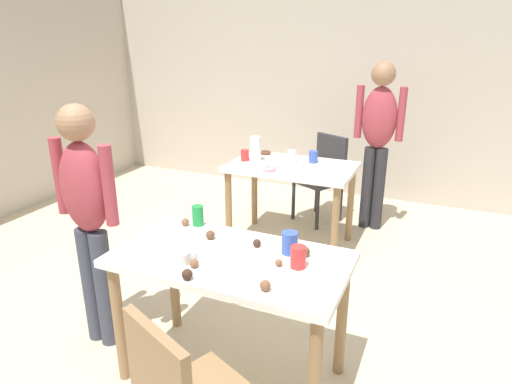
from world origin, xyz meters
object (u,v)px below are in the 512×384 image
Objects in this scene: pitcher_far at (255,149)px; mixing_bowl at (173,254)px; soda_can at (198,216)px; chair_far_table at (324,173)px; dining_table_far at (291,178)px; person_girl_near at (87,209)px; person_adult_far at (378,132)px; dining_table_near at (230,275)px.

mixing_bowl is at bearing -78.70° from pitcher_far.
pitcher_far reaches higher than soda_can.
pitcher_far is (-0.45, -0.69, 0.36)m from chair_far_table.
chair_far_table is 0.90m from pitcher_far.
dining_table_far is 0.71m from chair_far_table.
chair_far_table is 0.59× the size of person_girl_near.
dining_table_far is at bearing 0.69° from pitcher_far.
person_adult_far is 13.12× the size of soda_can.
person_girl_near is at bearing -177.13° from dining_table_near.
person_girl_near reaches higher than soda_can.
soda_can is at bearing 142.10° from dining_table_near.
mixing_bowl is 1.91m from pitcher_far.
soda_can is 0.56× the size of pitcher_far.
dining_table_near is 1.74m from dining_table_far.
person_adult_far reaches higher than soda_can.
pitcher_far is at bearing 81.38° from person_girl_near.
dining_table_near is 5.67× the size of mixing_bowl.
person_girl_near is at bearing -109.11° from dining_table_far.
dining_table_far is 8.84× the size of soda_can.
person_adult_far reaches higher than dining_table_far.
mixing_bowl is (-0.24, -0.15, 0.15)m from dining_table_near.
mixing_bowl is at bearing -75.98° from soda_can.
dining_table_near is at bearing -37.90° from soda_can.
person_adult_far is 1.18m from pitcher_far.
person_adult_far reaches higher than mixing_bowl.
mixing_bowl is (0.64, -0.11, -0.10)m from person_girl_near.
chair_far_table reaches higher than mixing_bowl.
person_girl_near is 1.78m from pitcher_far.
dining_table_far is 0.73× the size of person_girl_near.
chair_far_table reaches higher than dining_table_near.
pitcher_far is (-0.62, 1.72, 0.22)m from dining_table_near.
dining_table_far is 0.67× the size of person_adult_far.
mixing_bowl reaches higher than dining_table_near.
person_adult_far is at bearing 72.04° from soda_can.
person_adult_far is at bearing -2.27° from chair_far_table.
person_girl_near is (-0.72, -2.46, 0.39)m from chair_far_table.
dining_table_far is 1.46m from soda_can.
soda_can reaches higher than mixing_bowl.
dining_table_far is at bearing -132.34° from person_adult_far.
mixing_bowl is at bearing -91.73° from chair_far_table.
pitcher_far is at bearing -123.04° from chair_far_table.
soda_can is at bearing -79.51° from pitcher_far.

